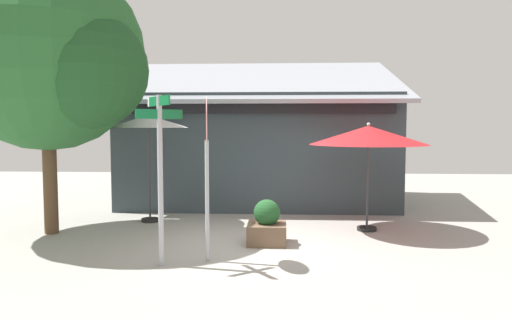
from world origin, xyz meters
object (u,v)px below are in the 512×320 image
Objects in this scene: stop_sign at (207,146)px; shade_tree at (53,57)px; street_sign_post at (160,162)px; patio_umbrella_crimson_center at (368,136)px; sidewalk_planter at (267,225)px; patio_umbrella_ivory_left at (149,123)px.

shade_tree reaches higher than stop_sign.
stop_sign is (0.75, 0.29, 0.26)m from street_sign_post.
patio_umbrella_crimson_center is at bearing 6.16° from shade_tree.
patio_umbrella_crimson_center is at bearing 30.16° from sidewalk_planter.
patio_umbrella_ivory_left is (-1.96, 3.30, 0.42)m from stop_sign.
patio_umbrella_ivory_left is 2.60m from shade_tree.
stop_sign is at bearing -127.98° from sidewalk_planter.
street_sign_post is at bearing -144.16° from patio_umbrella_crimson_center.
patio_umbrella_ivory_left is at bearing 145.91° from sidewalk_planter.
sidewalk_planter is at bearing 42.05° from street_sign_post.
patio_umbrella_ivory_left reaches higher than sidewalk_planter.
stop_sign is 1.09× the size of patio_umbrella_crimson_center.
street_sign_post reaches higher than patio_umbrella_crimson_center.
patio_umbrella_crimson_center reaches higher than sidewalk_planter.
patio_umbrella_crimson_center is 7.10m from shade_tree.
shade_tree is 5.81m from sidewalk_planter.
patio_umbrella_ivory_left is (-1.21, 3.59, 0.68)m from street_sign_post.
stop_sign reaches higher than patio_umbrella_ivory_left.
patio_umbrella_crimson_center is 3.15m from sidewalk_planter.
street_sign_post is 3.85m from patio_umbrella_ivory_left.
shade_tree is at bearing 173.06° from sidewalk_planter.
shade_tree is (-6.85, -0.74, 1.70)m from patio_umbrella_crimson_center.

